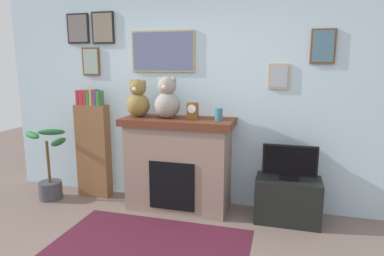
% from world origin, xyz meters
% --- Properties ---
extents(back_wall, '(5.20, 0.15, 2.60)m').
position_xyz_m(back_wall, '(-0.01, 2.00, 1.31)').
color(back_wall, silver).
rests_on(back_wall, ground_plane).
extents(fireplace, '(1.32, 0.58, 1.11)m').
position_xyz_m(fireplace, '(-0.12, 1.68, 0.56)').
color(fireplace, gray).
rests_on(fireplace, ground_plane).
extents(bookshelf, '(0.43, 0.16, 1.42)m').
position_xyz_m(bookshelf, '(-1.32, 1.74, 0.67)').
color(bookshelf, brown).
rests_on(bookshelf, ground_plane).
extents(potted_plant, '(0.50, 0.56, 0.92)m').
position_xyz_m(potted_plant, '(-1.82, 1.49, 0.34)').
color(potted_plant, '#3F3F44').
rests_on(potted_plant, ground_plane).
extents(tv_stand, '(0.70, 0.40, 0.50)m').
position_xyz_m(tv_stand, '(1.16, 1.64, 0.25)').
color(tv_stand, black).
rests_on(tv_stand, ground_plane).
extents(television, '(0.58, 0.14, 0.38)m').
position_xyz_m(television, '(1.16, 1.64, 0.68)').
color(television, black).
rests_on(television, tv_stand).
extents(area_rug, '(1.90, 1.14, 0.01)m').
position_xyz_m(area_rug, '(-0.12, 0.74, 0.00)').
color(area_rug, '#4A1728').
rests_on(area_rug, ground_plane).
extents(candle_jar, '(0.09, 0.09, 0.14)m').
position_xyz_m(candle_jar, '(0.36, 1.66, 1.18)').
color(candle_jar, teal).
rests_on(candle_jar, fireplace).
extents(mantel_clock, '(0.12, 0.09, 0.19)m').
position_xyz_m(mantel_clock, '(0.06, 1.66, 1.21)').
color(mantel_clock, brown).
rests_on(mantel_clock, fireplace).
extents(teddy_bear_cream, '(0.28, 0.28, 0.45)m').
position_xyz_m(teddy_bear_cream, '(-0.62, 1.66, 1.31)').
color(teddy_bear_cream, olive).
rests_on(teddy_bear_cream, fireplace).
extents(teddy_bear_tan, '(0.30, 0.30, 0.49)m').
position_xyz_m(teddy_bear_tan, '(-0.25, 1.66, 1.33)').
color(teddy_bear_tan, gray).
rests_on(teddy_bear_tan, fireplace).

